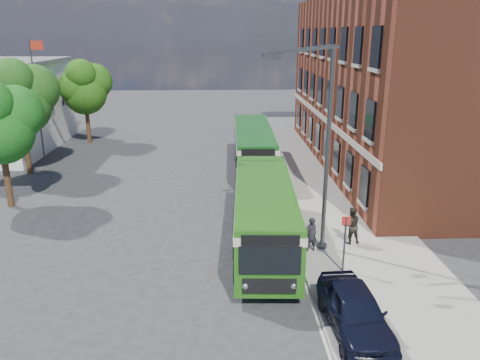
{
  "coord_description": "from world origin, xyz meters",
  "views": [
    {
      "loc": [
        0.75,
        -21.13,
        9.46
      ],
      "look_at": [
        1.63,
        1.77,
        2.2
      ],
      "focal_mm": 35.0,
      "sensor_mm": 36.0,
      "label": 1
    }
  ],
  "objects_px": {
    "parked_car": "(355,311)",
    "street_lamp": "(319,148)",
    "bus_front": "(264,210)",
    "bus_rear": "(253,145)"
  },
  "relations": [
    {
      "from": "bus_rear",
      "to": "parked_car",
      "type": "height_order",
      "value": "bus_rear"
    },
    {
      "from": "bus_front",
      "to": "parked_car",
      "type": "height_order",
      "value": "bus_front"
    },
    {
      "from": "bus_rear",
      "to": "bus_front",
      "type": "bearing_deg",
      "value": -91.62
    },
    {
      "from": "street_lamp",
      "to": "bus_rear",
      "type": "bearing_deg",
      "value": 98.18
    },
    {
      "from": "street_lamp",
      "to": "bus_front",
      "type": "height_order",
      "value": "street_lamp"
    },
    {
      "from": "street_lamp",
      "to": "bus_rear",
      "type": "xyz_separation_m",
      "value": [
        -1.9,
        13.22,
        -2.96
      ]
    },
    {
      "from": "bus_rear",
      "to": "parked_car",
      "type": "distance_m",
      "value": 19.53
    },
    {
      "from": "bus_front",
      "to": "parked_car",
      "type": "xyz_separation_m",
      "value": [
        2.38,
        -6.6,
        -0.95
      ]
    },
    {
      "from": "bus_front",
      "to": "parked_car",
      "type": "bearing_deg",
      "value": -70.14
    },
    {
      "from": "parked_car",
      "to": "street_lamp",
      "type": "bearing_deg",
      "value": 88.25
    }
  ]
}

